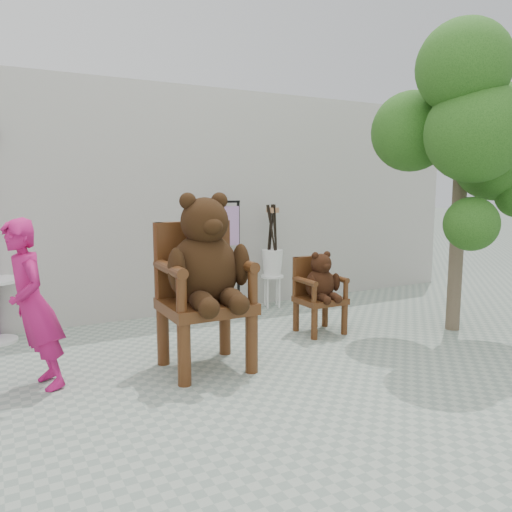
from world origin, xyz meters
The scene contains 8 objects.
ground_plane centered at (0.00, 0.00, 0.00)m, with size 60.00×60.00×0.00m, color gray.
back_wall centered at (0.00, 3.10, 1.50)m, with size 9.00×1.00×3.00m, color #B3AFA7.
chair_big centered at (-0.70, 0.55, 0.93)m, with size 0.78×0.86×1.65m.
chair_small centered at (0.91, 1.00, 0.56)m, with size 0.50×0.51×0.96m.
person centered at (-2.15, 0.75, 0.72)m, with size 0.53×0.34×1.44m, color #B2155F.
display_stand centered at (0.34, 2.35, 0.58)m, with size 0.47×0.38×1.51m.
stool_bucket centered at (1.06, 2.35, 0.64)m, with size 0.32×0.32×1.45m.
tree centered at (2.29, 0.08, 2.24)m, with size 1.80×1.80×3.36m.
Camera 1 is at (-2.42, -3.67, 1.69)m, focal length 35.00 mm.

